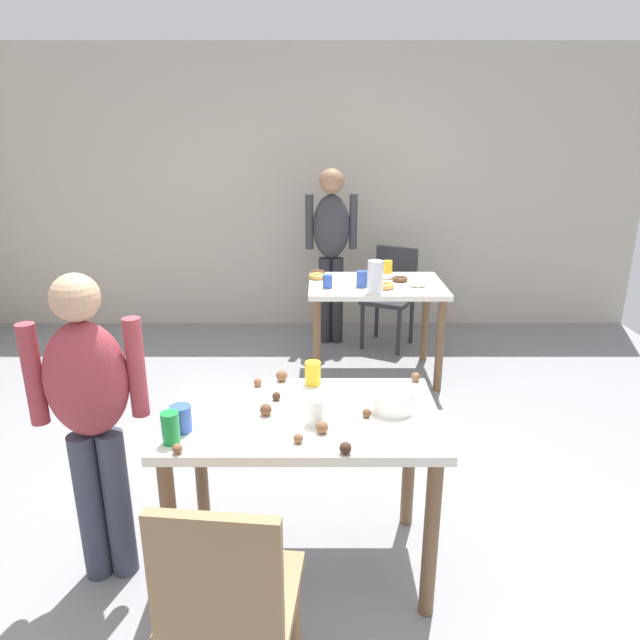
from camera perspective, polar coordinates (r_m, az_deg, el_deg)
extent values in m
plane|color=gray|center=(2.95, -2.92, -20.31)|extent=(6.40, 6.40, 0.00)
cube|color=#BCB2A3|center=(5.53, -1.36, 12.69)|extent=(6.40, 0.10, 2.60)
cube|color=silver|center=(2.36, -1.58, -9.67)|extent=(1.12, 0.68, 0.04)
cylinder|color=brown|center=(2.40, -14.47, -20.43)|extent=(0.06, 0.06, 0.71)
cylinder|color=brown|center=(2.37, 11.23, -20.73)|extent=(0.06, 0.06, 0.71)
cylinder|color=brown|center=(2.84, -11.69, -13.52)|extent=(0.06, 0.06, 0.71)
cylinder|color=brown|center=(2.82, 9.13, -13.67)|extent=(0.06, 0.06, 0.71)
cube|color=silver|center=(4.35, 5.87, 3.44)|extent=(1.02, 0.73, 0.04)
cylinder|color=brown|center=(4.15, -0.09, -2.61)|extent=(0.06, 0.06, 0.71)
cylinder|color=brown|center=(4.25, 12.14, -2.57)|extent=(0.06, 0.06, 0.71)
cylinder|color=brown|center=(4.73, -0.05, 0.01)|extent=(0.06, 0.06, 0.71)
cylinder|color=brown|center=(4.81, 10.72, -0.01)|extent=(0.06, 0.06, 0.71)
cube|color=olive|center=(2.03, -8.35, -25.65)|extent=(0.44, 0.44, 0.04)
cube|color=olive|center=(1.75, -10.28, -24.20)|extent=(0.38, 0.08, 0.42)
cylinder|color=olive|center=(2.35, -11.43, -26.21)|extent=(0.04, 0.04, 0.41)
cylinder|color=olive|center=(2.28, -2.23, -27.29)|extent=(0.04, 0.04, 0.41)
cube|color=#2D2D33|center=(5.06, 7.08, 2.01)|extent=(0.54, 0.54, 0.04)
cube|color=#2D2D33|center=(5.17, 7.89, 4.95)|extent=(0.36, 0.21, 0.42)
cylinder|color=#2D2D33|center=(4.93, 8.11, -1.26)|extent=(0.04, 0.04, 0.41)
cylinder|color=#2D2D33|center=(5.04, 4.48, -0.67)|extent=(0.04, 0.04, 0.41)
cylinder|color=#2D2D33|center=(5.23, 9.38, -0.15)|extent=(0.04, 0.04, 0.41)
cylinder|color=#2D2D33|center=(5.34, 5.93, 0.38)|extent=(0.04, 0.04, 0.41)
cylinder|color=#383D4C|center=(2.69, -21.80, -16.97)|extent=(0.11, 0.11, 0.68)
cylinder|color=#383D4C|center=(2.67, -19.39, -16.98)|extent=(0.11, 0.11, 0.68)
ellipsoid|color=#9E3842|center=(2.40, -22.13, -5.52)|extent=(0.35, 0.25, 0.48)
sphere|color=tan|center=(2.30, -23.11, 2.12)|extent=(0.18, 0.18, 0.18)
cylinder|color=#9E3842|center=(2.44, -26.60, -4.87)|extent=(0.08, 0.08, 0.41)
cylinder|color=#9E3842|center=(2.36, -17.72, -4.54)|extent=(0.08, 0.08, 0.41)
cylinder|color=#28282D|center=(5.15, 1.93, 1.96)|extent=(0.11, 0.11, 0.78)
cylinder|color=#28282D|center=(5.14, 0.71, 1.95)|extent=(0.11, 0.11, 0.78)
ellipsoid|color=#333338|center=(5.00, 1.38, 9.34)|extent=(0.33, 0.21, 0.56)
sphere|color=#997051|center=(4.95, 1.41, 13.73)|extent=(0.21, 0.21, 0.21)
cylinder|color=#333338|center=(5.00, 3.59, 9.81)|extent=(0.07, 0.07, 0.47)
cylinder|color=#333338|center=(4.98, -0.83, 9.81)|extent=(0.07, 0.07, 0.47)
cylinder|color=white|center=(2.37, 7.47, -8.04)|extent=(0.18, 0.18, 0.08)
cylinder|color=#198438|center=(2.18, -14.55, -10.39)|extent=(0.07, 0.07, 0.12)
cube|color=silver|center=(2.53, 2.01, -7.09)|extent=(0.17, 0.02, 0.01)
cylinder|color=#3351B2|center=(2.26, -13.56, -9.55)|extent=(0.08, 0.08, 0.10)
cylinder|color=white|center=(2.24, -0.17, -9.11)|extent=(0.08, 0.08, 0.11)
cylinder|color=yellow|center=(2.58, -0.51, -5.34)|extent=(0.07, 0.07, 0.11)
sphere|color=brown|center=(2.65, 9.78, -5.67)|extent=(0.04, 0.04, 0.04)
sphere|color=brown|center=(2.62, -3.65, -5.60)|extent=(0.05, 0.05, 0.05)
sphere|color=brown|center=(2.19, 0.43, -10.70)|extent=(0.05, 0.05, 0.05)
sphere|color=brown|center=(2.13, -13.89, -12.39)|extent=(0.04, 0.04, 0.04)
sphere|color=brown|center=(2.33, -5.24, -8.93)|extent=(0.05, 0.05, 0.05)
sphere|color=brown|center=(2.31, 4.91, -9.29)|extent=(0.04, 0.04, 0.04)
sphere|color=brown|center=(2.58, -6.06, -6.21)|extent=(0.04, 0.04, 0.04)
sphere|color=#3D2319|center=(2.07, 2.78, -12.70)|extent=(0.05, 0.05, 0.05)
sphere|color=#3D2319|center=(2.45, -4.18, -7.62)|extent=(0.04, 0.04, 0.04)
sphere|color=brown|center=(2.13, -1.98, -11.76)|extent=(0.04, 0.04, 0.04)
cylinder|color=white|center=(4.04, 5.79, 4.30)|extent=(0.11, 0.11, 0.23)
cylinder|color=#3351B2|center=(4.18, 0.99, 3.89)|extent=(0.07, 0.07, 0.09)
cylinder|color=#3351B2|center=(4.22, 4.46, 4.12)|extent=(0.08, 0.08, 0.12)
cylinder|color=yellow|center=(4.60, 7.04, 5.22)|extent=(0.07, 0.07, 0.11)
torus|color=brown|center=(4.42, 8.25, 4.08)|extent=(0.12, 0.12, 0.04)
torus|color=white|center=(4.48, 6.92, 4.31)|extent=(0.10, 0.10, 0.03)
torus|color=gold|center=(4.20, 6.76, 3.44)|extent=(0.14, 0.14, 0.04)
torus|color=white|center=(4.29, 9.96, 3.60)|extent=(0.13, 0.13, 0.04)
torus|color=gold|center=(4.45, -0.07, 4.41)|extent=(0.13, 0.13, 0.04)
torus|color=brown|center=(4.59, 0.00, 4.80)|extent=(0.12, 0.12, 0.03)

